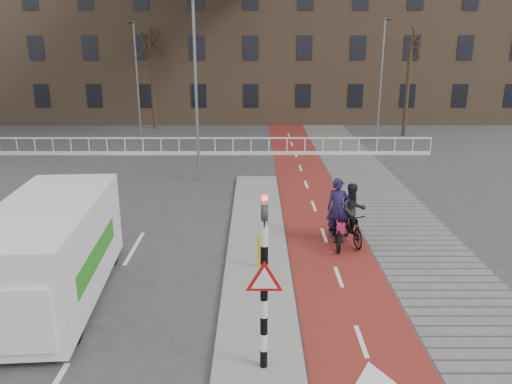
{
  "coord_description": "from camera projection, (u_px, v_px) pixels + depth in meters",
  "views": [
    {
      "loc": [
        -0.76,
        -10.23,
        6.16
      ],
      "look_at": [
        -0.74,
        5.0,
        1.5
      ],
      "focal_mm": 35.0,
      "sensor_mm": 36.0,
      "label": 1
    }
  ],
  "objects": [
    {
      "name": "bollard",
      "position": [
        260.0,
        252.0,
        13.73
      ],
      "size": [
        0.12,
        0.12,
        0.88
      ],
      "primitive_type": "cylinder",
      "color": "gold",
      "rests_on": "curb_island"
    },
    {
      "name": "streetlight_left",
      "position": [
        137.0,
        80.0,
        32.31
      ],
      "size": [
        0.12,
        0.12,
        7.28
      ],
      "primitive_type": "cylinder",
      "color": "slate",
      "rests_on": "ground"
    },
    {
      "name": "van",
      "position": [
        50.0,
        251.0,
        12.0
      ],
      "size": [
        2.66,
        5.82,
        2.44
      ],
      "rotation": [
        0.0,
        0.0,
        0.07
      ],
      "color": "silver",
      "rests_on": "ground"
    },
    {
      "name": "tree_mid",
      "position": [
        152.0,
        80.0,
        35.16
      ],
      "size": [
        0.29,
        0.29,
        6.91
      ],
      "primitive_type": "cylinder",
      "color": "#322516",
      "rests_on": "ground"
    },
    {
      "name": "cyclist_far",
      "position": [
        352.0,
        219.0,
        15.53
      ],
      "size": [
        0.92,
        1.87,
        1.94
      ],
      "rotation": [
        0.0,
        0.0,
        0.16
      ],
      "color": "black",
      "rests_on": "bike_lane"
    },
    {
      "name": "railing",
      "position": [
        179.0,
        149.0,
        27.74
      ],
      "size": [
        28.0,
        0.1,
        0.99
      ],
      "color": "silver",
      "rests_on": "ground"
    },
    {
      "name": "cyclist_near",
      "position": [
        337.0,
        223.0,
        15.46
      ],
      "size": [
        0.8,
        2.09,
        2.12
      ],
      "rotation": [
        0.0,
        0.0,
        -0.04
      ],
      "color": "black",
      "rests_on": "bike_lane"
    },
    {
      "name": "traffic_signal",
      "position": [
        264.0,
        279.0,
        9.07
      ],
      "size": [
        0.8,
        0.8,
        3.68
      ],
      "color": "black",
      "rests_on": "curb_island"
    },
    {
      "name": "bike_lane",
      "position": [
        308.0,
        191.0,
        21.15
      ],
      "size": [
        2.5,
        60.0,
        0.01
      ],
      "primitive_type": "cube",
      "color": "maroon",
      "rests_on": "ground"
    },
    {
      "name": "ground",
      "position": [
        288.0,
        317.0,
        11.58
      ],
      "size": [
        120.0,
        120.0,
        0.0
      ],
      "primitive_type": "plane",
      "color": "#38383A",
      "rests_on": "ground"
    },
    {
      "name": "curb_island",
      "position": [
        257.0,
        246.0,
        15.39
      ],
      "size": [
        1.8,
        16.0,
        0.12
      ],
      "primitive_type": "cube",
      "color": "gray",
      "rests_on": "ground"
    },
    {
      "name": "streetlight_right",
      "position": [
        381.0,
        81.0,
        30.7
      ],
      "size": [
        0.12,
        0.12,
        7.41
      ],
      "primitive_type": "cylinder",
      "color": "slate",
      "rests_on": "ground"
    },
    {
      "name": "tree_right",
      "position": [
        407.0,
        87.0,
        32.53
      ],
      "size": [
        0.25,
        0.25,
        6.35
      ],
      "primitive_type": "cylinder",
      "color": "#322516",
      "rests_on": "ground"
    },
    {
      "name": "townhouse_row",
      "position": [
        227.0,
        18.0,
        39.89
      ],
      "size": [
        46.0,
        10.0,
        15.9
      ],
      "color": "#7F6047",
      "rests_on": "ground"
    },
    {
      "name": "streetlight_near",
      "position": [
        196.0,
        93.0,
        21.61
      ],
      "size": [
        0.12,
        0.12,
        7.86
      ],
      "primitive_type": "cylinder",
      "color": "slate",
      "rests_on": "ground"
    },
    {
      "name": "sidewalk",
      "position": [
        374.0,
        191.0,
        21.15
      ],
      "size": [
        3.0,
        60.0,
        0.01
      ],
      "primitive_type": "cube",
      "color": "slate",
      "rests_on": "ground"
    }
  ]
}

